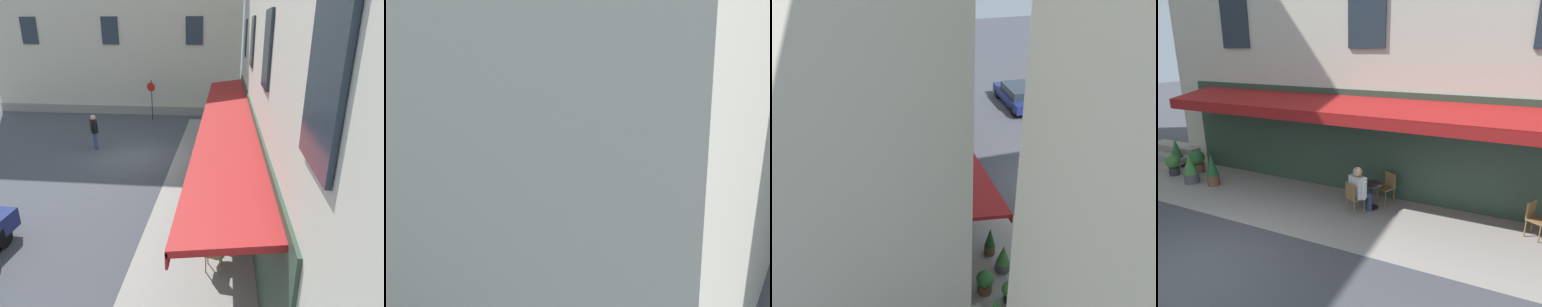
{
  "view_description": "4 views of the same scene",
  "coord_description": "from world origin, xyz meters",
  "views": [
    {
      "loc": [
        -14.19,
        -4.05,
        5.66
      ],
      "look_at": [
        -1.9,
        -2.83,
        0.96
      ],
      "focal_mm": 30.95,
      "sensor_mm": 36.0,
      "label": 1
    },
    {
      "loc": [
        6.79,
        -17.53,
        4.67
      ],
      "look_at": [
        -1.52,
        -2.73,
        1.0
      ],
      "focal_mm": 41.64,
      "sensor_mm": 36.0,
      "label": 2
    },
    {
      "loc": [
        12.11,
        -7.03,
        9.69
      ],
      "look_at": [
        -1.73,
        -2.87,
        1.19
      ],
      "focal_mm": 35.82,
      "sensor_mm": 36.0,
      "label": 3
    },
    {
      "loc": [
        -5.43,
        4.17,
        4.39
      ],
      "look_at": [
        -1.64,
        -3.94,
        1.58
      ],
      "focal_mm": 31.8,
      "sensor_mm": 36.0,
      "label": 4
    }
  ],
  "objects": [
    {
      "name": "ground_plane",
      "position": [
        0.0,
        0.0,
        0.0
      ],
      "size": [
        70.0,
        70.0,
        0.0
      ],
      "primitive_type": "plane",
      "color": "#42444C"
    },
    {
      "name": "sidewalk_cafe_terrace",
      "position": [
        -3.25,
        -3.4,
        0.0
      ],
      "size": [
        20.5,
        3.2,
        0.01
      ],
      "primitive_type": "cube",
      "color": "gray",
      "rests_on": "ground_plane"
    },
    {
      "name": "cafe_table_near_entrance",
      "position": [
        -10.1,
        -2.32,
        0.49
      ],
      "size": [
        0.6,
        0.6,
        0.75
      ],
      "color": "black",
      "rests_on": "ground_plane"
    },
    {
      "name": "cafe_chair_wicker_corner_left",
      "position": [
        -10.23,
        -1.7,
        0.55
      ],
      "size": [
        0.47,
        0.47,
        0.91
      ],
      "color": "olive",
      "rests_on": "ground_plane"
    },
    {
      "name": "cafe_chair_wicker_by_window",
      "position": [
        -10.09,
        -2.95,
        0.55
      ],
      "size": [
        0.41,
        0.41,
        0.91
      ],
      "color": "olive",
      "rests_on": "ground_plane"
    },
    {
      "name": "cafe_table_mid_terrace",
      "position": [
        -2.26,
        -4.05,
        0.49
      ],
      "size": [
        0.6,
        0.6,
        0.75
      ],
      "color": "black",
      "rests_on": "ground_plane"
    },
    {
      "name": "cafe_chair_wicker_back_row",
      "position": [
        -1.94,
        -3.51,
        0.55
      ],
      "size": [
        0.55,
        0.55,
        0.91
      ],
      "color": "olive",
      "rests_on": "ground_plane"
    },
    {
      "name": "cafe_chair_wicker_corner_right",
      "position": [
        -2.54,
        -4.62,
        0.55
      ],
      "size": [
        0.54,
        0.54,
        0.91
      ],
      "color": "olive",
      "rests_on": "ground_plane"
    },
    {
      "name": "cafe_table_streetside",
      "position": [
        -6.89,
        -3.98,
        0.49
      ],
      "size": [
        0.6,
        0.6,
        0.75
      ],
      "color": "black",
      "rests_on": "ground_plane"
    },
    {
      "name": "cafe_chair_wicker_kerbside",
      "position": [
        -7.52,
        -3.91,
        0.55
      ],
      "size": [
        0.44,
        0.44,
        0.91
      ],
      "color": "olive",
      "rests_on": "ground_plane"
    },
    {
      "name": "cafe_chair_wicker_under_awning",
      "position": [
        -6.33,
        -4.28,
        0.55
      ],
      "size": [
        0.54,
        0.54,
        0.91
      ],
      "color": "olive",
      "rests_on": "ground_plane"
    },
    {
      "name": "seated_patron_in_blue",
      "position": [
        -10.19,
        -1.91,
        0.69
      ],
      "size": [
        0.64,
        0.58,
        1.29
      ],
      "color": "navy",
      "rests_on": "ground_plane"
    },
    {
      "name": "seated_companion_in_white",
      "position": [
        -2.05,
        -3.7,
        0.71
      ],
      "size": [
        0.63,
        0.66,
        1.33
      ],
      "color": "navy",
      "rests_on": "ground_plane"
    },
    {
      "name": "walking_pedestrian_in_black",
      "position": [
        0.82,
        2.27,
        1.02
      ],
      "size": [
        0.63,
        0.5,
        1.74
      ],
      "color": "navy",
      "rests_on": "ground_plane"
    },
    {
      "name": "potted_plant_mid_terrace",
      "position": [
        4.59,
        -4.11,
        0.43
      ],
      "size": [
        0.53,
        0.53,
        0.81
      ],
      "color": "brown",
      "rests_on": "ground_plane"
    },
    {
      "name": "potted_plant_by_steps",
      "position": [
        3.93,
        -3.25,
        0.51
      ],
      "size": [
        0.48,
        0.48,
        1.05
      ],
      "color": "#4C4C51",
      "rests_on": "ground_plane"
    },
    {
      "name": "potted_plant_entrance_left",
      "position": [
        3.1,
        -3.4,
        0.54
      ],
      "size": [
        0.39,
        0.39,
        1.11
      ],
      "color": "brown",
      "rests_on": "ground_plane"
    },
    {
      "name": "potted_plant_entrance_right",
      "position": [
        5.11,
        -3.51,
        0.41
      ],
      "size": [
        0.48,
        0.48,
        0.74
      ],
      "color": "#2D2D33",
      "rests_on": "ground_plane"
    },
    {
      "name": "parked_car_navy",
      "position": [
        -8.48,
        2.7,
        0.71
      ],
      "size": [
        4.35,
        1.92,
        1.33
      ],
      "color": "navy",
      "rests_on": "ground_plane"
    }
  ]
}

